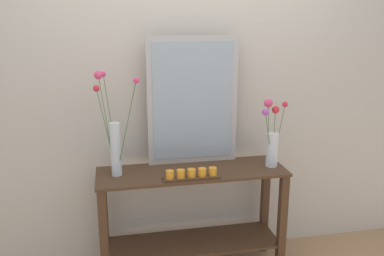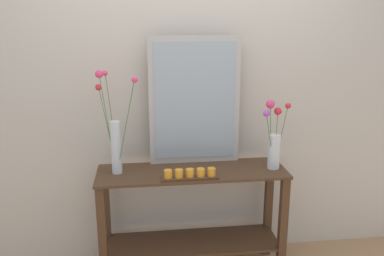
{
  "view_description": "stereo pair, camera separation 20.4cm",
  "coord_description": "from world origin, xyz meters",
  "px_view_note": "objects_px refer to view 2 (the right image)",
  "views": [
    {
      "loc": [
        -0.54,
        -2.68,
        1.88
      ],
      "look_at": [
        0.0,
        0.0,
        1.14
      ],
      "focal_mm": 38.18,
      "sensor_mm": 36.0,
      "label": 1
    },
    {
      "loc": [
        -0.34,
        -2.71,
        1.88
      ],
      "look_at": [
        0.0,
        0.0,
        1.14
      ],
      "focal_mm": 38.18,
      "sensor_mm": 36.0,
      "label": 2
    }
  ],
  "objects_px": {
    "vase_right": "(274,142)",
    "console_table": "(192,210)",
    "tall_vase_left": "(114,136)",
    "candle_tray": "(190,174)",
    "mirror_leaning": "(195,101)"
  },
  "relations": [
    {
      "from": "vase_right",
      "to": "console_table",
      "type": "bearing_deg",
      "value": 177.68
    },
    {
      "from": "tall_vase_left",
      "to": "console_table",
      "type": "bearing_deg",
      "value": -2.73
    },
    {
      "from": "candle_tray",
      "to": "console_table",
      "type": "bearing_deg",
      "value": 77.34
    },
    {
      "from": "mirror_leaning",
      "to": "vase_right",
      "type": "distance_m",
      "value": 0.64
    },
    {
      "from": "tall_vase_left",
      "to": "candle_tray",
      "type": "bearing_deg",
      "value": -18.79
    },
    {
      "from": "console_table",
      "to": "vase_right",
      "type": "distance_m",
      "value": 0.78
    },
    {
      "from": "vase_right",
      "to": "candle_tray",
      "type": "distance_m",
      "value": 0.65
    },
    {
      "from": "console_table",
      "to": "tall_vase_left",
      "type": "xyz_separation_m",
      "value": [
        -0.54,
        0.03,
        0.58
      ]
    },
    {
      "from": "tall_vase_left",
      "to": "candle_tray",
      "type": "relative_size",
      "value": 1.84
    },
    {
      "from": "console_table",
      "to": "vase_right",
      "type": "height_order",
      "value": "vase_right"
    },
    {
      "from": "console_table",
      "to": "candle_tray",
      "type": "relative_size",
      "value": 3.44
    },
    {
      "from": "console_table",
      "to": "tall_vase_left",
      "type": "height_order",
      "value": "tall_vase_left"
    },
    {
      "from": "tall_vase_left",
      "to": "mirror_leaning",
      "type": "bearing_deg",
      "value": 14.84
    },
    {
      "from": "tall_vase_left",
      "to": "vase_right",
      "type": "relative_size",
      "value": 1.44
    },
    {
      "from": "mirror_leaning",
      "to": "console_table",
      "type": "bearing_deg",
      "value": -103.24
    }
  ]
}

